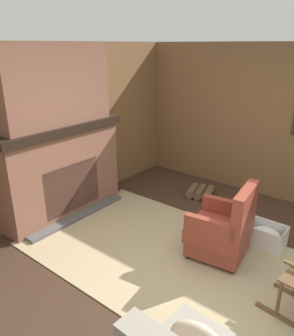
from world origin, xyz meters
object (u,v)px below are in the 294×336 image
laundry_basket (266,236)px  armchair (223,231)px  storage_case (63,118)px  oil_lamp_vase (35,122)px  firewood_stack (200,192)px

laundry_basket → armchair: bearing=-122.2°
storage_case → oil_lamp_vase: bearing=-90.0°
firewood_stack → storage_case: (-1.34, -1.70, 1.39)m
oil_lamp_vase → storage_case: (0.00, 0.46, -0.02)m
laundry_basket → storage_case: storage_case is taller
firewood_stack → laundry_basket: laundry_basket is taller
armchair → firewood_stack: 1.73m
armchair → storage_case: storage_case is taller
oil_lamp_vase → storage_case: 0.46m
firewood_stack → storage_case: bearing=-128.3°
firewood_stack → oil_lamp_vase: bearing=-121.9°
firewood_stack → oil_lamp_vase: (-1.34, -2.16, 1.41)m
armchair → firewood_stack: size_ratio=1.81×
firewood_stack → laundry_basket: bearing=-29.3°
armchair → laundry_basket: bearing=-129.5°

